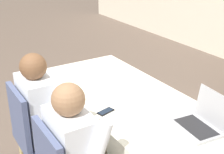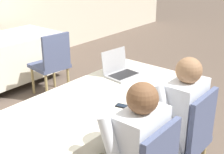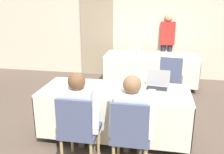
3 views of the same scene
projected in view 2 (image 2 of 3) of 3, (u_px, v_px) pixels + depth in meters
name	position (u px, v px, depth m)	size (l,w,h in m)	color
conference_table_near	(93.00, 116.00, 2.68)	(2.04, 0.83, 0.72)	silver
laptop	(121.00, 71.00, 3.10)	(0.35, 0.31, 0.25)	#99999E
cell_phone	(124.00, 106.00, 2.48)	(0.09, 0.14, 0.01)	black
paper_beside_laptop	(53.00, 102.00, 2.56)	(0.21, 0.30, 0.00)	white
paper_centre_table	(25.00, 114.00, 2.37)	(0.26, 0.33, 0.00)	white
chair_near_right	(185.00, 137.00, 2.50)	(0.44, 0.44, 0.90)	tan
chair_far_spare	(52.00, 62.00, 4.20)	(0.49, 0.49, 0.90)	tan
person_checkered_shirt	(131.00, 150.00, 2.07)	(0.50, 0.52, 1.16)	#665B4C
person_white_shirt	(176.00, 115.00, 2.50)	(0.50, 0.52, 1.16)	#665B4C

